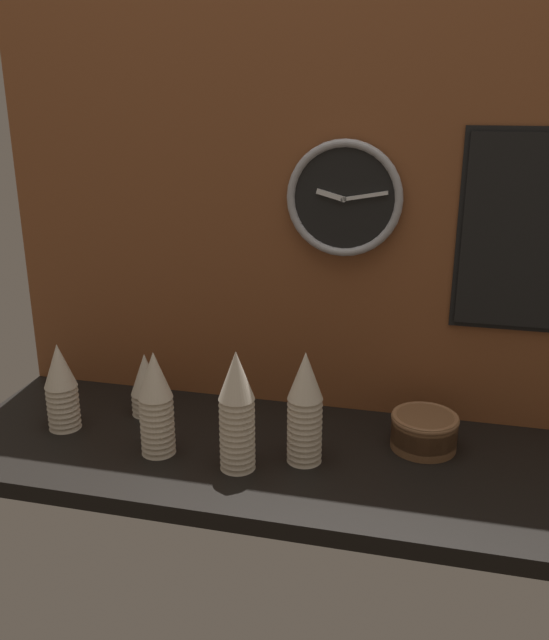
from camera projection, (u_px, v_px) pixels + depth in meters
ground_plane at (285, 457)px, 159.27cm from camera, size 160.00×56.00×4.00cm
wall_tiled_back at (310, 208)px, 166.06cm from camera, size 160.00×3.00×105.00cm
cup_stack_center_left at (156, 403)px, 153.53cm from camera, size 7.97×7.97×25.03cm
cup_stack_center_right at (305, 408)px, 149.83cm from camera, size 7.97×7.97×26.43cm
cup_stack_left at (146, 384)px, 173.80cm from camera, size 7.97×7.97×16.63cm
cup_stack_far_left at (61, 387)px, 165.54cm from camera, size 7.97×7.97×22.23cm
cup_stack_center at (237, 411)px, 146.74cm from camera, size 7.97×7.97×27.83cm
bowl_stack_right at (424, 430)px, 158.22cm from camera, size 15.74×15.74×8.39cm
wall_clock at (344, 199)px, 160.36cm from camera, size 27.77×2.70×27.77cm
menu_board at (537, 234)px, 153.44cm from camera, size 35.41×1.32×46.92cm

